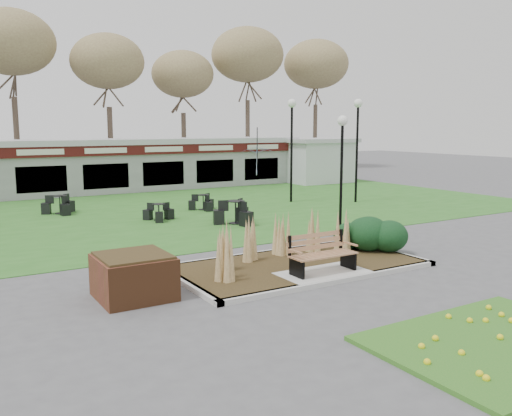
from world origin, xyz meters
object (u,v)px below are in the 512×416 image
park_bench (321,253)px  bistro_set_a (159,215)px  lamp_post_mid_right (292,127)px  bistro_set_d (236,216)px  lamp_post_near_left (342,150)px  brick_planter (134,276)px  bistro_set_c (203,205)px  lamp_post_far_right (358,127)px  food_pavilion (98,165)px  service_hut (317,160)px  patio_umbrella (257,161)px  bistro_set_b (60,208)px

park_bench → bistro_set_a: (-0.52, 9.40, -0.35)m
lamp_post_mid_right → bistro_set_d: size_ratio=3.03×
lamp_post_near_left → bistro_set_a: 7.78m
bistro_set_a → lamp_post_mid_right: bearing=12.6°
brick_planter → bistro_set_c: brick_planter is taller
bistro_set_a → bistro_set_c: size_ratio=0.96×
lamp_post_near_left → lamp_post_far_right: bearing=45.4°
brick_planter → bistro_set_c: 12.07m
park_bench → lamp_post_mid_right: bearing=58.4°
park_bench → brick_planter: (-4.40, 0.75, -0.11)m
lamp_post_far_right → brick_planter: bearing=-148.0°
bistro_set_a → lamp_post_far_right: bearing=-0.2°
food_pavilion → lamp_post_near_left: lamp_post_near_left is taller
park_bench → lamp_post_mid_right: lamp_post_mid_right is taller
bistro_set_a → bistro_set_d: bistro_set_d is taller
park_bench → bistro_set_c: park_bench is taller
food_pavilion → service_hut: bearing=-8.3°
brick_planter → bistro_set_d: bearing=47.0°
park_bench → patio_umbrella: size_ratio=0.70×
lamp_post_mid_right → food_pavilion: bearing=128.0°
bistro_set_c → patio_umbrella: size_ratio=0.51×
bistro_set_a → bistro_set_b: bistro_set_b is taller
lamp_post_far_right → patio_umbrella: bearing=92.8°
brick_planter → bistro_set_c: bearing=57.4°
bistro_set_c → bistro_set_a: bearing=-149.9°
brick_planter → lamp_post_far_right: bearing=32.0°
lamp_post_mid_right → bistro_set_c: bearing=-178.7°
park_bench → lamp_post_far_right: 13.59m
brick_planter → bistro_set_a: size_ratio=1.25×
lamp_post_near_left → lamp_post_far_right: size_ratio=0.81×
park_bench → bistro_set_d: 7.46m
lamp_post_mid_right → patio_umbrella: (2.19, 6.72, -2.00)m
food_pavilion → bistro_set_a: size_ratio=20.55×
brick_planter → lamp_post_near_left: size_ratio=0.38×
service_hut → bistro_set_b: 17.61m
patio_umbrella → lamp_post_mid_right: bearing=-108.0°
park_bench → food_pavilion: 19.73m
food_pavilion → bistro_set_d: 12.62m
service_hut → bistro_set_a: service_hut is taller
bistro_set_d → food_pavilion: bearing=97.6°
bistro_set_d → patio_umbrella: patio_umbrella is taller
lamp_post_near_left → patio_umbrella: (5.82, 14.68, -1.33)m
park_bench → food_pavilion: bearing=90.0°
service_hut → bistro_set_b: (-16.92, -4.73, -1.18)m
bistro_set_c → service_hut: bearing=30.9°
park_bench → brick_planter: 4.47m
food_pavilion → bistro_set_d: food_pavilion is taller
service_hut → bistro_set_d: (-11.83, -10.49, -1.14)m
lamp_post_mid_right → service_hut: bearing=45.1°
bistro_set_a → bistro_set_d: bearing=-44.3°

